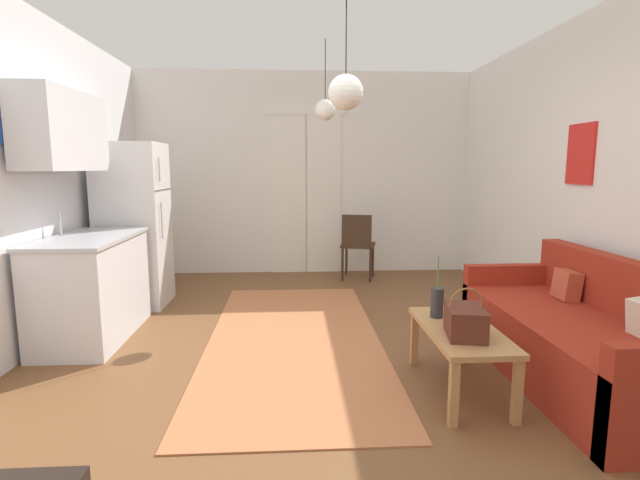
{
  "coord_description": "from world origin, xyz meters",
  "views": [
    {
      "loc": [
        -0.19,
        -3.19,
        1.47
      ],
      "look_at": [
        0.09,
        1.47,
        0.75
      ],
      "focal_mm": 26.8,
      "sensor_mm": 36.0,
      "label": 1
    }
  ],
  "objects": [
    {
      "name": "area_rug",
      "position": [
        -0.18,
        0.75,
        0.01
      ],
      "size": [
        1.45,
        3.29,
        0.01
      ],
      "primitive_type": "cube",
      "color": "#B26B42",
      "rests_on": "ground_plane"
    },
    {
      "name": "couch",
      "position": [
        1.81,
        -0.17,
        0.28
      ],
      "size": [
        0.84,
        1.98,
        0.84
      ],
      "color": "maroon",
      "rests_on": "ground_plane"
    },
    {
      "name": "bamboo_vase",
      "position": [
        0.81,
        -0.03,
        0.54
      ],
      "size": [
        0.09,
        0.09,
        0.43
      ],
      "color": "#2D2D33",
      "rests_on": "coffee_table"
    },
    {
      "name": "kitchen_counter",
      "position": [
        -1.95,
        0.91,
        0.78
      ],
      "size": [
        0.63,
        1.24,
        2.07
      ],
      "color": "silver",
      "rests_on": "ground_plane"
    },
    {
      "name": "wall_back",
      "position": [
        0.0,
        3.48,
        1.36
      ],
      "size": [
        4.71,
        0.13,
        2.74
      ],
      "color": "white",
      "rests_on": "ground_plane"
    },
    {
      "name": "ground_plane",
      "position": [
        0.0,
        0.0,
        -0.05
      ],
      "size": [
        5.11,
        7.45,
        0.1
      ],
      "primitive_type": "cube",
      "color": "brown"
    },
    {
      "name": "handbag",
      "position": [
        0.87,
        -0.42,
        0.53
      ],
      "size": [
        0.28,
        0.36,
        0.31
      ],
      "color": "#512319",
      "rests_on": "coffee_table"
    },
    {
      "name": "pendant_lamp_near",
      "position": [
        0.18,
        0.12,
        1.97
      ],
      "size": [
        0.24,
        0.24,
        0.9
      ],
      "color": "black"
    },
    {
      "name": "refrigerator",
      "position": [
        -1.85,
        1.92,
        0.86
      ],
      "size": [
        0.67,
        0.65,
        1.72
      ],
      "color": "white",
      "rests_on": "ground_plane"
    },
    {
      "name": "accent_chair",
      "position": [
        0.66,
        2.9,
        0.5
      ],
      "size": [
        0.51,
        0.5,
        0.87
      ],
      "rotation": [
        0.0,
        0.0,
        2.88
      ],
      "color": "#382619",
      "rests_on": "ground_plane"
    },
    {
      "name": "coffee_table",
      "position": [
        0.9,
        -0.27,
        0.37
      ],
      "size": [
        0.45,
        0.95,
        0.43
      ],
      "color": "#B27F4C",
      "rests_on": "ground_plane"
    },
    {
      "name": "pendant_lamp_far",
      "position": [
        0.16,
        1.83,
        2.05
      ],
      "size": [
        0.21,
        0.21,
        0.8
      ],
      "color": "black"
    }
  ]
}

